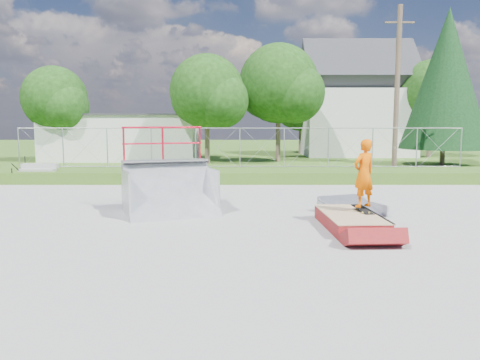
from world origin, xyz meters
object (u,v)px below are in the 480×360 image
object	(u,v)px
quarter_pipe	(170,171)
flat_bank_ramp	(352,207)
grind_box	(350,221)
skater	(364,176)

from	to	relation	value
quarter_pipe	flat_bank_ramp	bearing A→B (deg)	-20.92
grind_box	skater	xyz separation A→B (m)	(0.35, 0.22, 1.05)
quarter_pipe	grind_box	bearing A→B (deg)	-41.20
quarter_pipe	flat_bank_ramp	size ratio (longest dim) A/B	1.64
skater	grind_box	bearing A→B (deg)	1.55
grind_box	flat_bank_ramp	bearing A→B (deg)	72.79
grind_box	quarter_pipe	bearing A→B (deg)	156.24
grind_box	flat_bank_ramp	distance (m)	1.74
quarter_pipe	flat_bank_ramp	world-z (taller)	quarter_pipe
grind_box	skater	distance (m)	1.13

